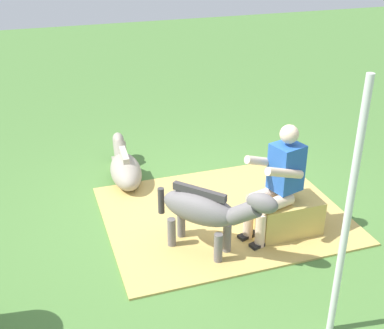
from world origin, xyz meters
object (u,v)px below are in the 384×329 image
at_px(person_seated, 278,179).
at_px(tent_pole_left, 347,218).
at_px(hay_bale, 286,215).
at_px(pony_lying, 125,167).
at_px(pony_standing, 207,210).

relative_size(person_seated, tent_pole_left, 0.57).
bearing_deg(hay_bale, pony_lying, -50.35).
bearing_deg(tent_pole_left, pony_standing, -65.61).
bearing_deg(pony_lying, tent_pole_left, 108.91).
height_order(person_seated, tent_pole_left, tent_pole_left).
bearing_deg(pony_lying, pony_standing, 104.56).
height_order(person_seated, pony_lying, person_seated).
bearing_deg(hay_bale, tent_pole_left, 76.94).
bearing_deg(tent_pole_left, person_seated, -97.43).
distance_m(hay_bale, tent_pole_left, 1.80).
height_order(hay_bale, person_seated, person_seated).
bearing_deg(tent_pole_left, pony_lying, -71.09).
bearing_deg(hay_bale, pony_standing, 5.90).
relative_size(hay_bale, person_seated, 0.55).
relative_size(hay_bale, pony_standing, 0.65).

